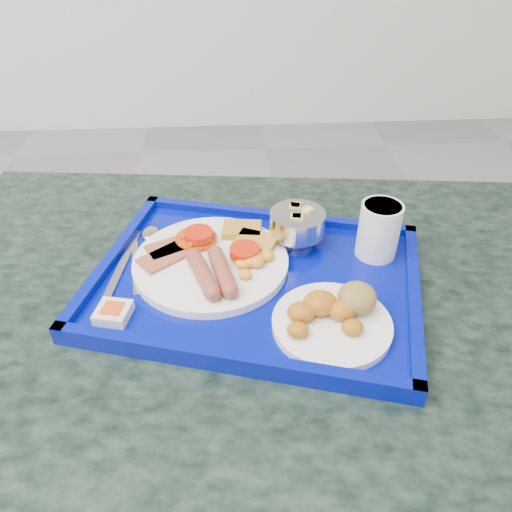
{
  "coord_description": "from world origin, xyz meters",
  "views": [
    {
      "loc": [
        1.12,
        0.16,
        1.16
      ],
      "look_at": [
        1.16,
        0.74,
        0.73
      ],
      "focal_mm": 35.0,
      "sensor_mm": 36.0,
      "label": 1
    }
  ],
  "objects": [
    {
      "name": "spoon",
      "position": [
        0.98,
        0.83,
        0.7
      ],
      "size": [
        0.05,
        0.18,
        0.01
      ],
      "rotation": [
        0.0,
        0.0,
        0.15
      ],
      "color": "silver",
      "rests_on": "tray"
    },
    {
      "name": "bread_plate",
      "position": [
        1.25,
        0.63,
        0.71
      ],
      "size": [
        0.16,
        0.16,
        0.05
      ],
      "rotation": [
        0.0,
        0.0,
        0.4
      ],
      "color": "white",
      "rests_on": "tray"
    },
    {
      "name": "juice_cup",
      "position": [
        1.35,
        0.78,
        0.74
      ],
      "size": [
        0.06,
        0.06,
        0.09
      ],
      "color": "white",
      "rests_on": "tray"
    },
    {
      "name": "jam_packet",
      "position": [
        0.96,
        0.66,
        0.7
      ],
      "size": [
        0.05,
        0.05,
        0.02
      ],
      "rotation": [
        0.0,
        0.0,
        -0.22
      ],
      "color": "white",
      "rests_on": "tray"
    },
    {
      "name": "table",
      "position": [
        1.15,
        0.72,
        0.5
      ],
      "size": [
        1.16,
        0.84,
        0.68
      ],
      "rotation": [
        0.0,
        0.0,
        -0.11
      ],
      "color": "slate",
      "rests_on": "floor"
    },
    {
      "name": "tray",
      "position": [
        1.16,
        0.74,
        0.69
      ],
      "size": [
        0.55,
        0.46,
        0.03
      ],
      "rotation": [
        0.0,
        0.0,
        -0.28
      ],
      "color": "#030E94",
      "rests_on": "table"
    },
    {
      "name": "knife",
      "position": [
        0.95,
        0.78,
        0.69
      ],
      "size": [
        0.03,
        0.17,
        0.0
      ],
      "primitive_type": "cube",
      "rotation": [
        0.0,
        0.0,
        -0.14
      ],
      "color": "silver",
      "rests_on": "tray"
    },
    {
      "name": "main_plate",
      "position": [
        1.1,
        0.77,
        0.7
      ],
      "size": [
        0.24,
        0.24,
        0.04
      ],
      "rotation": [
        0.0,
        0.0,
        0.18
      ],
      "color": "white",
      "rests_on": "tray"
    },
    {
      "name": "fruit_bowl",
      "position": [
        1.23,
        0.82,
        0.73
      ],
      "size": [
        0.09,
        0.09,
        0.06
      ],
      "color": "silver",
      "rests_on": "tray"
    }
  ]
}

